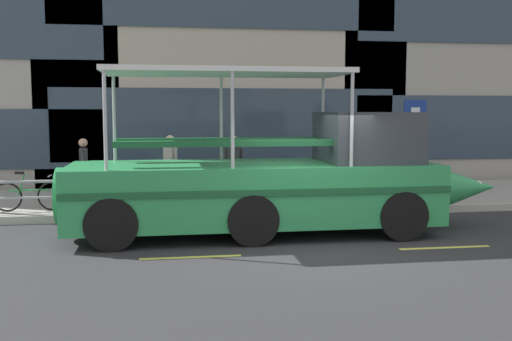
% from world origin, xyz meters
% --- Properties ---
extents(ground_plane, '(120.00, 120.00, 0.00)m').
position_xyz_m(ground_plane, '(0.00, 0.00, 0.00)').
color(ground_plane, '#2B2B2D').
extents(sidewalk, '(32.00, 4.80, 0.18)m').
position_xyz_m(sidewalk, '(0.00, 5.60, 0.09)').
color(sidewalk, '#99968E').
rests_on(sidewalk, ground_plane).
extents(curb_edge, '(32.00, 0.18, 0.18)m').
position_xyz_m(curb_edge, '(0.00, 3.11, 0.09)').
color(curb_edge, '#B2ADA3').
rests_on(curb_edge, ground_plane).
extents(lane_centreline, '(25.80, 0.12, 0.01)m').
position_xyz_m(lane_centreline, '(-0.00, -0.63, 0.00)').
color(lane_centreline, '#DBD64C').
rests_on(lane_centreline, ground_plane).
extents(curb_guardrail, '(11.78, 0.09, 0.79)m').
position_xyz_m(curb_guardrail, '(-1.51, 3.45, 0.72)').
color(curb_guardrail, '#9EA0A8').
rests_on(curb_guardrail, sidewalk).
extents(parking_sign, '(0.60, 0.12, 2.69)m').
position_xyz_m(parking_sign, '(3.66, 3.75, 2.01)').
color(parking_sign, '#4C4F54').
rests_on(parking_sign, sidewalk).
extents(leaned_bicycle, '(1.74, 0.46, 0.96)m').
position_xyz_m(leaned_bicycle, '(-6.03, 3.80, 0.56)').
color(leaned_bicycle, black).
rests_on(leaned_bicycle, sidewalk).
extents(duck_tour_boat, '(9.45, 2.51, 3.42)m').
position_xyz_m(duck_tour_boat, '(-0.44, 1.22, 1.11)').
color(duck_tour_boat, '#2D9351').
rests_on(duck_tour_boat, ground_plane).
extents(pedestrian_near_bow, '(0.42, 0.25, 1.53)m').
position_xyz_m(pedestrian_near_bow, '(2.12, 4.07, 1.10)').
color(pedestrian_near_bow, black).
rests_on(pedestrian_near_bow, sidewalk).
extents(pedestrian_mid_left, '(0.49, 0.28, 1.76)m').
position_xyz_m(pedestrian_mid_left, '(-1.04, 4.27, 1.24)').
color(pedestrian_mid_left, '#1E2338').
rests_on(pedestrian_mid_left, sidewalk).
extents(pedestrian_mid_right, '(0.37, 0.40, 1.77)m').
position_xyz_m(pedestrian_mid_right, '(-2.67, 4.68, 1.25)').
color(pedestrian_mid_right, '#47423D').
rests_on(pedestrian_mid_right, sidewalk).
extents(pedestrian_near_stern, '(0.23, 0.49, 1.68)m').
position_xyz_m(pedestrian_near_stern, '(-4.92, 5.04, 1.20)').
color(pedestrian_near_stern, '#47423D').
rests_on(pedestrian_near_stern, sidewalk).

